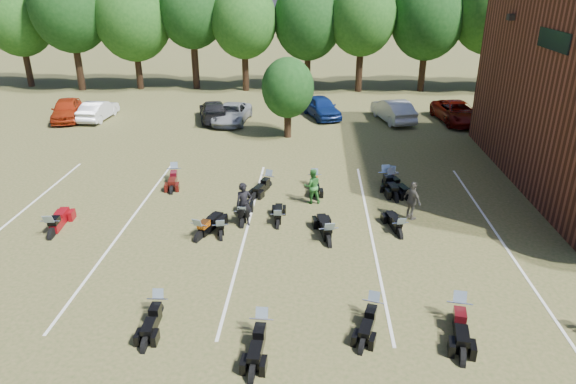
# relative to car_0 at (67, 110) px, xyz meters

# --- Properties ---
(ground) EXTENTS (160.00, 160.00, 0.00)m
(ground) POSITION_rel_car_0_xyz_m (17.58, -18.65, -0.75)
(ground) COLOR brown
(ground) RESTS_ON ground
(car_0) EXTENTS (2.93, 4.70, 1.49)m
(car_0) POSITION_rel_car_0_xyz_m (0.00, 0.00, 0.00)
(car_0) COLOR #9B260E
(car_0) RESTS_ON ground
(car_1) EXTENTS (1.60, 4.09, 1.33)m
(car_1) POSITION_rel_car_0_xyz_m (2.12, 0.28, -0.08)
(car_1) COLOR silver
(car_1) RESTS_ON ground
(car_2) EXTENTS (2.48, 4.73, 1.27)m
(car_2) POSITION_rel_car_0_xyz_m (11.57, -0.05, -0.11)
(car_2) COLOR gray
(car_2) RESTS_ON ground
(car_3) EXTENTS (2.94, 4.94, 1.34)m
(car_3) POSITION_rel_car_0_xyz_m (10.21, 0.55, -0.07)
(car_3) COLOR black
(car_3) RESTS_ON ground
(car_4) EXTENTS (3.15, 4.67, 1.48)m
(car_4) POSITION_rel_car_0_xyz_m (17.73, 1.70, -0.01)
(car_4) COLOR navy
(car_4) RESTS_ON ground
(car_5) EXTENTS (2.77, 4.90, 1.53)m
(car_5) POSITION_rel_car_0_xyz_m (22.66, 0.94, 0.02)
(car_5) COLOR #ADAEA9
(car_5) RESTS_ON ground
(car_6) EXTENTS (3.02, 5.35, 1.41)m
(car_6) POSITION_rel_car_0_xyz_m (27.01, 0.82, -0.04)
(car_6) COLOR #560904
(car_6) RESTS_ON ground
(car_7) EXTENTS (3.13, 5.36, 1.46)m
(car_7) POSITION_rel_car_0_xyz_m (32.59, -0.11, -0.02)
(car_7) COLOR #36363B
(car_7) RESTS_ON ground
(person_black) EXTENTS (0.78, 0.64, 1.85)m
(person_black) POSITION_rel_car_0_xyz_m (14.45, -15.39, 0.18)
(person_black) COLOR black
(person_black) RESTS_ON ground
(person_green) EXTENTS (0.89, 0.76, 1.61)m
(person_green) POSITION_rel_car_0_xyz_m (17.19, -13.01, 0.06)
(person_green) COLOR #2A6F29
(person_green) RESTS_ON ground
(person_grey) EXTENTS (0.85, 1.05, 1.67)m
(person_grey) POSITION_rel_car_0_xyz_m (21.37, -14.45, 0.09)
(person_grey) COLOR #5A554D
(person_grey) RESTS_ON ground
(motorcycle_2) EXTENTS (0.71, 2.10, 1.16)m
(motorcycle_2) POSITION_rel_car_0_xyz_m (12.61, -21.47, -0.75)
(motorcycle_2) COLOR black
(motorcycle_2) RESTS_ON ground
(motorcycle_3) EXTENTS (0.83, 2.27, 1.25)m
(motorcycle_3) POSITION_rel_car_0_xyz_m (15.84, -22.33, -0.75)
(motorcycle_3) COLOR black
(motorcycle_3) RESTS_ON ground
(motorcycle_4) EXTENTS (1.24, 2.21, 1.18)m
(motorcycle_4) POSITION_rel_car_0_xyz_m (19.09, -21.28, -0.75)
(motorcycle_4) COLOR black
(motorcycle_4) RESTS_ON ground
(motorcycle_5) EXTENTS (1.15, 2.49, 1.33)m
(motorcycle_5) POSITION_rel_car_0_xyz_m (21.61, -21.32, -0.75)
(motorcycle_5) COLOR black
(motorcycle_5) RESTS_ON ground
(motorcycle_7) EXTENTS (1.02, 2.50, 1.36)m
(motorcycle_7) POSITION_rel_car_0_xyz_m (6.99, -16.77, -0.75)
(motorcycle_7) COLOR maroon
(motorcycle_7) RESTS_ON ground
(motorcycle_8) EXTENTS (1.47, 2.44, 1.30)m
(motorcycle_8) POSITION_rel_car_0_xyz_m (12.84, -16.70, -0.75)
(motorcycle_8) COLOR black
(motorcycle_8) RESTS_ON ground
(motorcycle_9) EXTENTS (0.77, 2.25, 1.24)m
(motorcycle_9) POSITION_rel_car_0_xyz_m (14.35, -15.39, -0.75)
(motorcycle_9) COLOR black
(motorcycle_9) RESTS_ON ground
(motorcycle_10) EXTENTS (1.04, 2.15, 1.15)m
(motorcycle_10) POSITION_rel_car_0_xyz_m (13.65, -16.53, -0.75)
(motorcycle_10) COLOR black
(motorcycle_10) RESTS_ON ground
(motorcycle_11) EXTENTS (0.70, 2.02, 1.11)m
(motorcycle_11) POSITION_rel_car_0_xyz_m (15.82, -15.46, -0.75)
(motorcycle_11) COLOR black
(motorcycle_11) RESTS_ON ground
(motorcycle_12) EXTENTS (1.18, 2.50, 1.34)m
(motorcycle_12) POSITION_rel_car_0_xyz_m (17.86, -16.81, -0.75)
(motorcycle_12) COLOR black
(motorcycle_12) RESTS_ON ground
(motorcycle_13) EXTENTS (1.04, 2.19, 1.17)m
(motorcycle_13) POSITION_rel_car_0_xyz_m (20.67, -16.03, -0.75)
(motorcycle_13) COLOR black
(motorcycle_13) RESTS_ON ground
(motorcycle_14) EXTENTS (1.05, 2.31, 1.24)m
(motorcycle_14) POSITION_rel_car_0_xyz_m (10.31, -10.64, -0.75)
(motorcycle_14) COLOR #3E0B08
(motorcycle_14) RESTS_ON ground
(motorcycle_16) EXTENTS (1.36, 2.24, 1.19)m
(motorcycle_16) POSITION_rel_car_0_xyz_m (15.07, -11.33, -0.75)
(motorcycle_16) COLOR black
(motorcycle_16) RESTS_ON ground
(motorcycle_17) EXTENTS (0.81, 2.16, 1.18)m
(motorcycle_17) POSITION_rel_car_0_xyz_m (17.30, -11.03, -0.75)
(motorcycle_17) COLOR black
(motorcycle_17) RESTS_ON ground
(motorcycle_18) EXTENTS (1.13, 2.57, 1.39)m
(motorcycle_18) POSITION_rel_car_0_xyz_m (20.75, -10.78, -0.75)
(motorcycle_18) COLOR black
(motorcycle_18) RESTS_ON ground
(motorcycle_19) EXTENTS (1.19, 2.15, 1.15)m
(motorcycle_19) POSITION_rel_car_0_xyz_m (21.09, -10.40, -0.75)
(motorcycle_19) COLOR black
(motorcycle_19) RESTS_ON ground
(motorcycle_20) EXTENTS (1.45, 2.43, 1.29)m
(motorcycle_20) POSITION_rel_car_0_xyz_m (21.00, -10.98, -0.75)
(motorcycle_20) COLOR black
(motorcycle_20) RESTS_ON ground
(tree_line) EXTENTS (56.00, 6.00, 9.79)m
(tree_line) POSITION_rel_car_0_xyz_m (16.58, 10.35, 5.57)
(tree_line) COLOR black
(tree_line) RESTS_ON ground
(young_tree_midfield) EXTENTS (3.20, 3.20, 4.70)m
(young_tree_midfield) POSITION_rel_car_0_xyz_m (15.58, -3.15, 2.35)
(young_tree_midfield) COLOR black
(young_tree_midfield) RESTS_ON ground
(parking_lines) EXTENTS (20.10, 14.00, 0.01)m
(parking_lines) POSITION_rel_car_0_xyz_m (14.58, -15.65, -0.74)
(parking_lines) COLOR silver
(parking_lines) RESTS_ON ground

